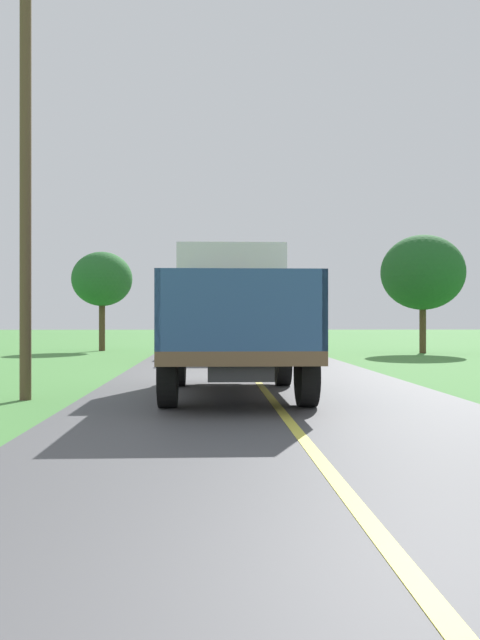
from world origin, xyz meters
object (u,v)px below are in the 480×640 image
object	(u,v)px
roadside_tree_mid_right	(102,279)
banana_truck_near	(232,316)
banana_truck_far	(225,318)
utility_pole_roadside	(26,157)
roadside_tree_near_left	(423,273)

from	to	relation	value
roadside_tree_mid_right	banana_truck_near	bearing A→B (deg)	-73.97
banana_truck_near	banana_truck_far	world-z (taller)	same
utility_pole_roadside	roadside_tree_near_left	bearing A→B (deg)	53.33
banana_truck_near	banana_truck_far	distance (m)	12.05
banana_truck_far	utility_pole_roadside	bearing A→B (deg)	-106.50
utility_pole_roadside	banana_truck_far	bearing A→B (deg)	73.50
banana_truck_near	utility_pole_roadside	xyz separation A→B (m)	(-3.64, -0.69, 2.78)
banana_truck_near	utility_pole_roadside	world-z (taller)	utility_pole_roadside
banana_truck_far	roadside_tree_near_left	bearing A→B (deg)	23.81
banana_truck_near	utility_pole_roadside	distance (m)	4.63
utility_pole_roadside	banana_truck_near	bearing A→B (deg)	10.74
banana_truck_near	banana_truck_far	bearing A→B (deg)	89.36
banana_truck_far	roadside_tree_mid_right	size ratio (longest dim) A/B	1.28
utility_pole_roadside	roadside_tree_near_left	world-z (taller)	utility_pole_roadside
roadside_tree_mid_right	banana_truck_far	bearing A→B (deg)	-50.11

